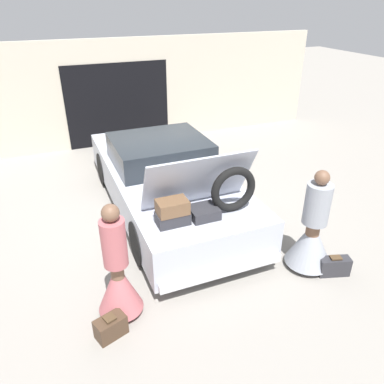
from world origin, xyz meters
name	(u,v)px	position (x,y,z in m)	size (l,w,h in m)	color
ground_plane	(166,207)	(0.00, 0.00, 0.00)	(40.00, 40.00, 0.00)	gray
garage_wall_back	(117,94)	(0.00, 4.01, 1.39)	(12.00, 0.14, 2.80)	beige
car	(165,179)	(0.00, 0.00, 0.61)	(2.04, 5.02, 1.78)	#B2B7C6
person_left	(118,277)	(-1.45, -2.42, 0.59)	(0.59, 0.59, 1.65)	brown
person_right	(312,235)	(1.45, -2.56, 0.57)	(0.70, 0.70, 1.63)	brown
suitcase_beside_left_person	(111,327)	(-1.66, -2.76, 0.14)	(0.43, 0.33, 0.30)	#473323
suitcase_beside_right_person	(334,266)	(1.69, -2.88, 0.15)	(0.50, 0.31, 0.32)	#2D2D33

